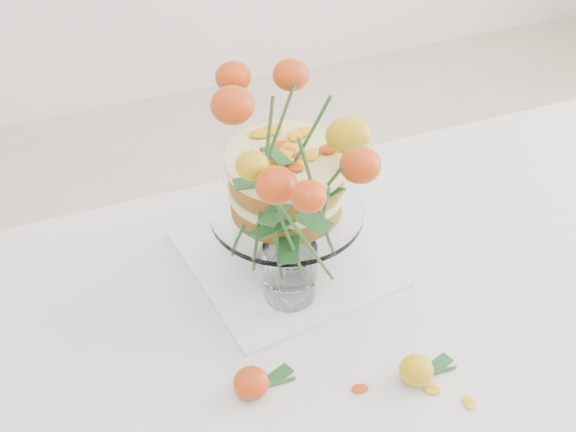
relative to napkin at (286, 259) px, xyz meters
The scene contains 10 objects.
table 0.25m from the napkin, 57.54° to the right, with size 1.43×0.93×0.76m.
napkin is the anchor object (origin of this frame).
cake_stand 0.16m from the napkin, ahead, with size 0.26×0.26×0.23m.
rose_vase 0.27m from the napkin, 107.17° to the right, with size 0.35×0.35×0.44m.
loose_rose_near 0.32m from the napkin, 73.46° to the right, with size 0.09×0.05×0.04m.
loose_rose_far 0.29m from the napkin, 121.10° to the right, with size 0.10×0.05×0.05m.
stray_petal_a 0.30m from the napkin, 88.97° to the right, with size 0.03×0.02×0.00m, color #FFAB10.
stray_petal_b 0.35m from the napkin, 72.64° to the right, with size 0.03×0.02×0.00m, color #FFAB10.
stray_petal_c 0.40m from the napkin, 68.92° to the right, with size 0.03×0.02×0.00m, color #FFAB10.
stray_petal_d 0.28m from the napkin, 118.59° to the right, with size 0.03×0.02×0.00m, color #FFAB10.
Camera 1 is at (-0.48, -0.75, 1.74)m, focal length 50.00 mm.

